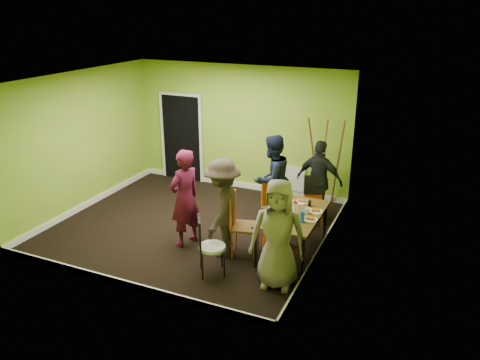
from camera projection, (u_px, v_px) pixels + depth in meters
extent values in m
plane|color=black|center=(193.00, 226.00, 8.97)|extent=(5.00, 5.00, 0.00)
cube|color=#7FA52A|center=(240.00, 128.00, 10.41)|extent=(5.00, 0.04, 2.80)
cube|color=#7FA52A|center=(111.00, 201.00, 6.55)|extent=(5.00, 0.04, 2.80)
cube|color=#7FA52A|center=(82.00, 141.00, 9.42)|extent=(0.04, 4.50, 2.80)
cube|color=#7FA52A|center=(326.00, 175.00, 7.54)|extent=(0.04, 4.50, 2.80)
cube|color=white|center=(187.00, 78.00, 7.99)|extent=(5.00, 4.50, 0.04)
cube|color=black|center=(182.00, 138.00, 11.08)|extent=(1.00, 0.05, 2.04)
cube|color=white|center=(294.00, 179.00, 10.24)|extent=(0.50, 0.04, 0.55)
cylinder|color=black|center=(255.00, 248.00, 7.42)|extent=(0.04, 0.04, 0.71)
cylinder|color=black|center=(303.00, 258.00, 7.13)|extent=(0.04, 0.04, 0.71)
cylinder|color=black|center=(283.00, 215.00, 8.61)|extent=(0.04, 0.04, 0.71)
cylinder|color=black|center=(325.00, 222.00, 8.31)|extent=(0.04, 0.04, 0.71)
cube|color=brown|center=(293.00, 214.00, 7.74)|extent=(0.90, 1.50, 0.04)
cylinder|color=#EB5916|center=(273.00, 212.00, 9.08)|extent=(0.02, 0.02, 0.41)
cylinder|color=#EB5916|center=(263.00, 217.00, 8.88)|extent=(0.02, 0.02, 0.41)
cylinder|color=#EB5916|center=(285.00, 217.00, 8.87)|extent=(0.02, 0.02, 0.41)
cylinder|color=#EB5916|center=(275.00, 222.00, 8.67)|extent=(0.02, 0.02, 0.41)
cube|color=brown|center=(274.00, 207.00, 8.80)|extent=(0.47, 0.47, 0.04)
cube|color=#EB5916|center=(268.00, 193.00, 8.83)|extent=(0.15, 0.33, 0.45)
cylinder|color=#EB5916|center=(236.00, 234.00, 8.09)|extent=(0.03, 0.03, 0.51)
cylinder|color=#EB5916|center=(232.00, 245.00, 7.74)|extent=(0.03, 0.03, 0.51)
cylinder|color=#EB5916|center=(258.00, 236.00, 8.03)|extent=(0.03, 0.03, 0.51)
cylinder|color=#EB5916|center=(255.00, 247.00, 7.68)|extent=(0.03, 0.03, 0.51)
cube|color=brown|center=(245.00, 227.00, 7.80)|extent=(0.54, 0.54, 0.04)
cube|color=#EB5916|center=(233.00, 209.00, 7.73)|extent=(0.13, 0.42, 0.56)
cylinder|color=#EB5916|center=(320.00, 211.00, 9.12)|extent=(0.02, 0.02, 0.40)
cylinder|color=#EB5916|center=(305.00, 211.00, 9.14)|extent=(0.02, 0.02, 0.40)
cylinder|color=#EB5916|center=(322.00, 218.00, 8.83)|extent=(0.02, 0.02, 0.40)
cylinder|color=#EB5916|center=(306.00, 218.00, 8.85)|extent=(0.02, 0.02, 0.40)
cube|color=brown|center=(314.00, 205.00, 8.91)|extent=(0.46, 0.46, 0.04)
cube|color=#EB5916|center=(314.00, 190.00, 8.99)|extent=(0.33, 0.14, 0.45)
cylinder|color=#EB5916|center=(265.00, 260.00, 7.33)|extent=(0.03, 0.03, 0.45)
cylinder|color=#EB5916|center=(281.00, 269.00, 7.09)|extent=(0.03, 0.03, 0.45)
cylinder|color=#EB5916|center=(280.00, 253.00, 7.54)|extent=(0.03, 0.03, 0.45)
cylinder|color=#EB5916|center=(295.00, 261.00, 7.31)|extent=(0.03, 0.03, 0.45)
cube|color=brown|center=(281.00, 248.00, 7.24)|extent=(0.52, 0.52, 0.04)
cube|color=#EB5916|center=(273.00, 236.00, 7.03)|extent=(0.36, 0.18, 0.50)
cylinder|color=black|center=(201.00, 256.00, 7.46)|extent=(0.03, 0.03, 0.45)
cylinder|color=black|center=(202.00, 267.00, 7.15)|extent=(0.03, 0.03, 0.45)
cylinder|color=black|center=(222.00, 254.00, 7.51)|extent=(0.03, 0.03, 0.45)
cylinder|color=black|center=(224.00, 265.00, 7.19)|extent=(0.03, 0.03, 0.45)
cylinder|color=white|center=(212.00, 247.00, 7.24)|extent=(0.42, 0.42, 0.05)
cube|color=black|center=(199.00, 233.00, 7.13)|extent=(0.23, 0.34, 0.50)
cylinder|color=brown|center=(314.00, 161.00, 9.69)|extent=(0.27, 0.44, 1.91)
cylinder|color=brown|center=(338.00, 164.00, 9.50)|extent=(0.27, 0.44, 1.91)
cylinder|color=brown|center=(322.00, 166.00, 9.36)|extent=(0.04, 0.43, 1.86)
cube|color=brown|center=(325.00, 166.00, 9.57)|extent=(0.51, 0.04, 0.04)
cylinder|color=white|center=(288.00, 201.00, 8.20)|extent=(0.22, 0.22, 0.01)
cylinder|color=white|center=(268.00, 221.00, 7.42)|extent=(0.21, 0.21, 0.01)
cylinder|color=white|center=(302.00, 202.00, 8.16)|extent=(0.24, 0.24, 0.01)
cylinder|color=white|center=(283.00, 226.00, 7.25)|extent=(0.21, 0.21, 0.01)
cylinder|color=white|center=(316.00, 211.00, 7.78)|extent=(0.25, 0.25, 0.01)
cylinder|color=white|center=(310.00, 219.00, 7.48)|extent=(0.24, 0.24, 0.01)
cylinder|color=white|center=(295.00, 209.00, 7.63)|extent=(0.07, 0.07, 0.21)
cylinder|color=blue|center=(302.00, 217.00, 7.38)|extent=(0.08, 0.08, 0.19)
cylinder|color=#EB5916|center=(295.00, 206.00, 7.92)|extent=(0.04, 0.04, 0.08)
cylinder|color=black|center=(286.00, 203.00, 8.01)|extent=(0.06, 0.06, 0.09)
cylinder|color=black|center=(310.00, 203.00, 7.98)|extent=(0.06, 0.06, 0.10)
cylinder|color=black|center=(286.00, 222.00, 7.27)|extent=(0.06, 0.06, 0.11)
imported|color=white|center=(280.00, 212.00, 7.67)|extent=(0.11, 0.11, 0.08)
imported|color=white|center=(308.00, 210.00, 7.71)|extent=(0.10, 0.10, 0.09)
imported|color=#530E2A|center=(185.00, 198.00, 8.02)|extent=(0.60, 0.73, 1.74)
imported|color=black|center=(272.00, 179.00, 8.91)|extent=(0.95, 1.04, 1.73)
imported|color=#322821|center=(223.00, 208.00, 7.68)|extent=(0.77, 1.17, 1.69)
imported|color=black|center=(319.00, 180.00, 9.05)|extent=(0.97, 0.50, 1.58)
imported|color=gray|center=(278.00, 234.00, 6.80)|extent=(0.90, 0.66, 1.69)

